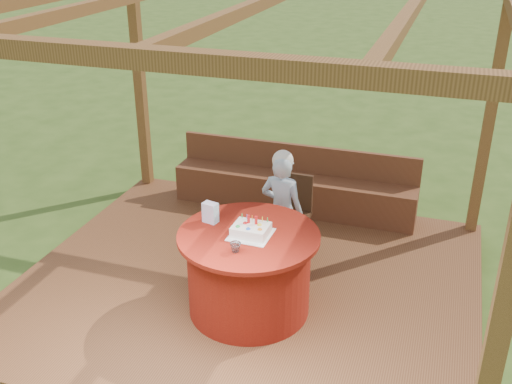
% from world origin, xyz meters
% --- Properties ---
extents(ground, '(60.00, 60.00, 0.00)m').
position_xyz_m(ground, '(0.00, 0.00, 0.00)').
color(ground, '#2E4818').
rests_on(ground, ground).
extents(deck, '(4.50, 4.00, 0.12)m').
position_xyz_m(deck, '(0.00, 0.00, 0.06)').
color(deck, brown).
rests_on(deck, ground).
extents(pergola, '(4.50, 4.00, 2.72)m').
position_xyz_m(pergola, '(0.00, 0.00, 2.41)').
color(pergola, brown).
rests_on(pergola, deck).
extents(bench, '(3.00, 0.42, 0.80)m').
position_xyz_m(bench, '(0.00, 1.72, 0.38)').
color(bench, brown).
rests_on(bench, deck).
extents(table, '(1.28, 1.28, 0.80)m').
position_xyz_m(table, '(0.16, -0.44, 0.53)').
color(table, maroon).
rests_on(table, deck).
extents(chair, '(0.42, 0.42, 0.86)m').
position_xyz_m(chair, '(0.23, 0.75, 0.59)').
color(chair, '#331D10').
rests_on(chair, deck).
extents(elderly_woman, '(0.47, 0.34, 1.28)m').
position_xyz_m(elderly_woman, '(0.21, 0.44, 0.77)').
color(elderly_woman, '#93BADA').
rests_on(elderly_woman, deck).
extents(birthday_cake, '(0.36, 0.36, 0.17)m').
position_xyz_m(birthday_cake, '(0.19, -0.45, 0.97)').
color(birthday_cake, white).
rests_on(birthday_cake, table).
extents(gift_bag, '(0.15, 0.11, 0.19)m').
position_xyz_m(gift_bag, '(-0.24, -0.34, 1.02)').
color(gift_bag, '#EC99D1').
rests_on(gift_bag, table).
extents(drinking_glass, '(0.09, 0.09, 0.09)m').
position_xyz_m(drinking_glass, '(0.16, -0.77, 0.96)').
color(drinking_glass, silver).
rests_on(drinking_glass, table).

